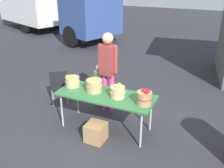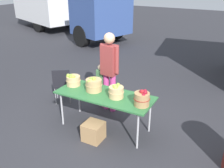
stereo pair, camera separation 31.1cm
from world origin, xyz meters
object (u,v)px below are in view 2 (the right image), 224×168
object	(u,v)px
apple_basket_green_2	(116,91)
apple_basket_red_0	(142,98)
produce_crate	(94,131)
apple_basket_green_0	(73,80)
folding_chair	(62,83)
box_truck	(58,2)
vendor_adult	(109,67)
apple_basket_green_1	(94,85)
market_table	(105,96)
child_customer	(101,82)

from	to	relation	value
apple_basket_green_2	apple_basket_red_0	size ratio (longest dim) A/B	0.97
apple_basket_green_2	produce_crate	size ratio (longest dim) A/B	0.84
apple_basket_green_0	folding_chair	bearing A→B (deg)	147.15
apple_basket_red_0	box_truck	world-z (taller)	box_truck
vendor_adult	folding_chair	size ratio (longest dim) A/B	2.06
apple_basket_red_0	produce_crate	xyz separation A→B (m)	(-0.78, -0.37, -0.71)
apple_basket_green_1	produce_crate	bearing A→B (deg)	-60.33
apple_basket_green_2	produce_crate	xyz separation A→B (m)	(-0.25, -0.44, -0.70)
market_table	apple_basket_red_0	xyz separation A→B (m)	(0.79, -0.07, 0.18)
apple_basket_green_2	produce_crate	world-z (taller)	apple_basket_green_2
apple_basket_red_0	child_customer	world-z (taller)	apple_basket_red_0
vendor_adult	box_truck	bearing A→B (deg)	-36.50
apple_basket_green_0	apple_basket_green_2	xyz separation A→B (m)	(1.04, -0.08, 0.00)
market_table	apple_basket_red_0	world-z (taller)	apple_basket_red_0
apple_basket_red_0	folding_chair	bearing A→B (deg)	165.73
apple_basket_green_1	apple_basket_green_2	distance (m)	0.53
produce_crate	box_truck	bearing A→B (deg)	132.51
apple_basket_green_1	apple_basket_red_0	size ratio (longest dim) A/B	1.10
apple_basket_green_0	folding_chair	distance (m)	0.87
apple_basket_red_0	vendor_adult	bearing A→B (deg)	144.03
apple_basket_green_2	box_truck	world-z (taller)	box_truck
box_truck	folding_chair	size ratio (longest dim) A/B	9.26
market_table	vendor_adult	size ratio (longest dim) A/B	1.07
child_customer	produce_crate	bearing A→B (deg)	127.90
box_truck	folding_chair	distance (m)	8.55
apple_basket_green_0	vendor_adult	xyz separation A→B (m)	(0.50, 0.64, 0.18)
vendor_adult	apple_basket_green_2	bearing A→B (deg)	134.31
market_table	folding_chair	distance (m)	1.54
vendor_adult	child_customer	world-z (taller)	vendor_adult
apple_basket_green_2	vendor_adult	distance (m)	0.91
folding_chair	produce_crate	distance (m)	1.77
vendor_adult	market_table	bearing A→B (deg)	119.15
vendor_adult	folding_chair	bearing A→B (deg)	17.57
box_truck	produce_crate	bearing A→B (deg)	-27.08
folding_chair	apple_basket_green_2	bearing A→B (deg)	129.15
apple_basket_green_1	folding_chair	xyz separation A→B (m)	(-1.18, 0.45, -0.37)
box_truck	apple_basket_green_2	bearing A→B (deg)	-24.36
market_table	box_truck	xyz separation A→B (m)	(-6.86, 7.04, 0.78)
child_customer	box_truck	xyz separation A→B (m)	(-6.33, 6.28, 0.88)
child_customer	folding_chair	world-z (taller)	child_customer
apple_basket_green_0	child_customer	world-z (taller)	child_customer
apple_basket_red_0	child_customer	xyz separation A→B (m)	(-1.32, 0.83, -0.28)
child_customer	produce_crate	xyz separation A→B (m)	(0.54, -1.21, -0.43)
box_truck	folding_chair	world-z (taller)	box_truck
vendor_adult	produce_crate	world-z (taller)	vendor_adult
market_table	child_customer	size ratio (longest dim) A/B	1.84
apple_basket_green_2	folding_chair	distance (m)	1.81
apple_basket_red_0	produce_crate	bearing A→B (deg)	-154.59
apple_basket_green_0	folding_chair	xyz separation A→B (m)	(-0.66, 0.43, -0.36)
child_customer	apple_basket_green_1	bearing A→B (deg)	123.75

